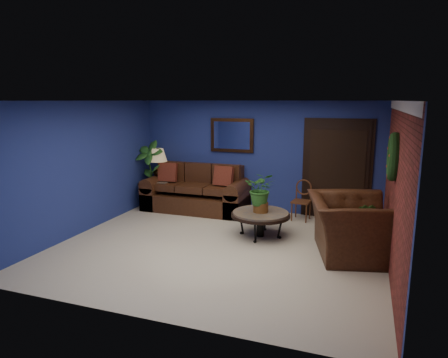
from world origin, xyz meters
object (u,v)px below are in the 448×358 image
(table_lamp, at_px, (158,160))
(armchair, at_px, (351,227))
(sofa, at_px, (197,195))
(end_table, at_px, (159,186))
(side_chair, at_px, (302,197))
(coffee_table, at_px, (261,215))

(table_lamp, bearing_deg, armchair, -20.70)
(sofa, xyz_separation_m, end_table, (-0.98, -0.04, 0.15))
(side_chair, bearing_deg, coffee_table, -105.88)
(end_table, xyz_separation_m, armchair, (4.45, -1.68, -0.02))
(table_lamp, bearing_deg, sofa, 2.32)
(side_chair, distance_m, armchair, 2.04)
(coffee_table, distance_m, armchair, 1.66)
(coffee_table, height_order, side_chair, side_chair)
(sofa, relative_size, table_lamp, 3.30)
(sofa, distance_m, coffee_table, 2.28)
(coffee_table, relative_size, end_table, 1.55)
(table_lamp, height_order, side_chair, table_lamp)
(end_table, relative_size, table_lamp, 0.98)
(sofa, relative_size, end_table, 3.36)
(coffee_table, bearing_deg, sofa, 144.43)
(armchair, bearing_deg, side_chair, 17.09)
(sofa, distance_m, end_table, 0.99)
(sofa, distance_m, side_chair, 2.42)
(sofa, bearing_deg, table_lamp, -177.68)
(armchair, bearing_deg, coffee_table, 62.28)
(coffee_table, relative_size, side_chair, 1.28)
(side_chair, xyz_separation_m, armchair, (1.05, -1.74, -0.00))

